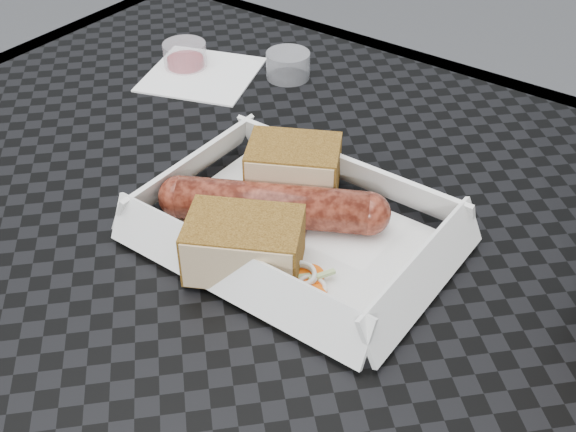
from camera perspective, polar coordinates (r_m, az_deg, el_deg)
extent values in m
cube|color=black|center=(0.64, -7.48, -0.10)|extent=(0.80, 0.80, 0.01)
cube|color=black|center=(0.92, 9.20, 11.78)|extent=(0.80, 0.03, 0.03)
cylinder|color=black|center=(1.26, -7.36, 0.44)|extent=(0.03, 0.03, 0.73)
cube|color=white|center=(0.60, 0.56, -1.61)|extent=(0.22, 0.15, 0.00)
cylinder|color=maroon|center=(0.60, -1.21, 0.87)|extent=(0.16, 0.11, 0.04)
sphere|color=maroon|center=(0.60, 6.41, 0.19)|extent=(0.04, 0.04, 0.04)
sphere|color=maroon|center=(0.62, -8.56, 1.51)|extent=(0.04, 0.04, 0.04)
cube|color=brown|center=(0.63, 0.44, 3.70)|extent=(0.10, 0.09, 0.05)
cube|color=brown|center=(0.56, -3.49, -2.31)|extent=(0.11, 0.09, 0.05)
cylinder|color=#F75D0A|center=(0.56, 1.57, -5.12)|extent=(0.02, 0.02, 0.00)
torus|color=white|center=(0.55, 1.90, -5.76)|extent=(0.02, 0.02, 0.00)
cube|color=#B2D17F|center=(0.55, 2.63, -5.44)|extent=(0.02, 0.02, 0.00)
cube|color=white|center=(0.85, -6.84, 11.05)|extent=(0.15, 0.15, 0.00)
cylinder|color=maroon|center=(0.87, -8.14, 12.44)|extent=(0.05, 0.05, 0.03)
cylinder|color=silver|center=(0.84, 0.00, 11.83)|extent=(0.05, 0.05, 0.03)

